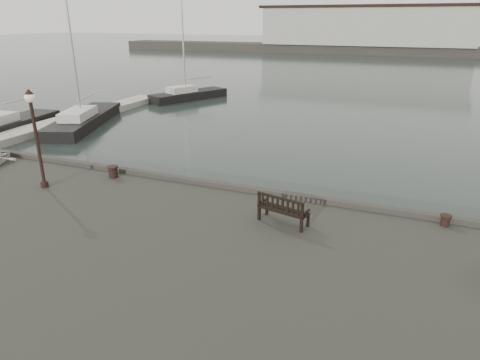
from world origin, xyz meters
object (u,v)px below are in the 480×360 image
object	(u,v)px
bollard_left	(113,172)
yacht_c	(85,122)
bench	(283,215)
bollard_right	(445,220)
yacht_d	(189,97)
lamp_post	(35,126)
yacht_a	(6,129)

from	to	relation	value
bollard_left	yacht_c	bearing A→B (deg)	135.22
bench	bollard_right	distance (m)	5.00
bench	bollard_left	size ratio (longest dim) A/B	3.59
bollard_left	bollard_right	world-z (taller)	bollard_left
bench	bollard_right	size ratio (longest dim) A/B	4.71
bollard_left	yacht_c	size ratio (longest dim) A/B	0.03
bollard_right	yacht_d	world-z (taller)	yacht_d
yacht_d	lamp_post	bearing A→B (deg)	-47.85
yacht_a	yacht_c	world-z (taller)	yacht_c
lamp_post	bollard_right	bearing A→B (deg)	8.78
yacht_d	bench	bearing A→B (deg)	-31.31
bench	yacht_c	bearing A→B (deg)	158.79
bench	bollard_right	xyz separation A→B (m)	(4.69, 1.73, -0.12)
bench	bollard_left	xyz separation A→B (m)	(-7.54, 1.42, -0.06)
yacht_a	yacht_d	world-z (taller)	yacht_a
bollard_left	yacht_a	bearing A→B (deg)	152.67
bench	yacht_c	xyz separation A→B (m)	(-19.61, 13.40, -1.61)
bollard_left	lamp_post	xyz separation A→B (m)	(-1.76, -1.85, 2.14)
yacht_d	bollard_left	bearing A→B (deg)	-43.07
yacht_c	yacht_d	distance (m)	12.98
bollard_right	yacht_a	distance (m)	29.11
yacht_a	yacht_d	distance (m)	17.60
bench	lamp_post	bearing A→B (deg)	-164.21
bollard_right	yacht_a	bearing A→B (deg)	164.35
lamp_post	yacht_d	size ratio (longest dim) A/B	0.35
lamp_post	yacht_d	bearing A→B (deg)	107.38
yacht_a	bollard_left	bearing A→B (deg)	-34.57
bollard_right	yacht_d	distance (m)	33.19
bench	bollard_right	bearing A→B (deg)	33.41
lamp_post	yacht_a	world-z (taller)	yacht_a
yacht_d	yacht_c	bearing A→B (deg)	-73.95
bollard_left	bollard_right	xyz separation A→B (m)	(12.23, 0.31, -0.06)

